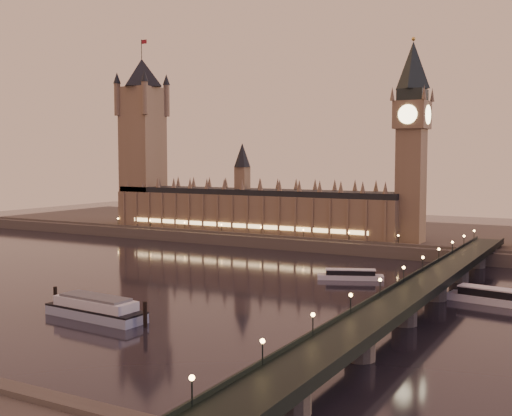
{
  "coord_description": "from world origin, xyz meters",
  "views": [
    {
      "loc": [
        144.73,
        -203.65,
        49.54
      ],
      "look_at": [
        11.29,
        35.0,
        27.97
      ],
      "focal_mm": 45.0,
      "sensor_mm": 36.0,
      "label": 1
    }
  ],
  "objects": [
    {
      "name": "victoria_tower",
      "position": [
        -120.0,
        121.0,
        65.79
      ],
      "size": [
        31.68,
        31.68,
        118.0
      ],
      "color": "brown",
      "rests_on": "ground"
    },
    {
      "name": "far_embankment",
      "position": [
        30.0,
        165.0,
        3.0
      ],
      "size": [
        560.0,
        130.0,
        6.0
      ],
      "primitive_type": "cube",
      "color": "#423D35",
      "rests_on": "ground"
    },
    {
      "name": "ground",
      "position": [
        0.0,
        0.0,
        0.0
      ],
      "size": [
        700.0,
        700.0,
        0.0
      ],
      "primitive_type": "plane",
      "color": "black",
      "rests_on": "ground"
    },
    {
      "name": "cruise_boat_b",
      "position": [
        110.12,
        22.65,
        2.38
      ],
      "size": [
        30.09,
        11.74,
        5.41
      ],
      "rotation": [
        0.0,
        0.0,
        -0.15
      ],
      "color": "silver",
      "rests_on": "ground"
    },
    {
      "name": "westminster_bridge",
      "position": [
        91.61,
        0.0,
        5.52
      ],
      "size": [
        13.2,
        260.0,
        15.3
      ],
      "color": "black",
      "rests_on": "ground"
    },
    {
      "name": "moored_barge",
      "position": [
        6.61,
        -58.07,
        3.15
      ],
      "size": [
        40.66,
        12.37,
        7.47
      ],
      "rotation": [
        0.0,
        0.0,
        -0.07
      ],
      "color": "#93A4BC",
      "rests_on": "ground"
    },
    {
      "name": "cruise_boat_a",
      "position": [
        52.51,
        40.1,
        1.87
      ],
      "size": [
        26.74,
        15.65,
        4.25
      ],
      "rotation": [
        0.0,
        0.0,
        0.4
      ],
      "color": "silver",
      "rests_on": "ground"
    },
    {
      "name": "palace_of_westminster",
      "position": [
        -40.12,
        120.99,
        21.71
      ],
      "size": [
        180.0,
        26.62,
        52.0
      ],
      "color": "brown",
      "rests_on": "ground"
    },
    {
      "name": "big_ben",
      "position": [
        53.99,
        120.99,
        63.95
      ],
      "size": [
        17.68,
        17.68,
        104.0
      ],
      "color": "brown",
      "rests_on": "ground"
    }
  ]
}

